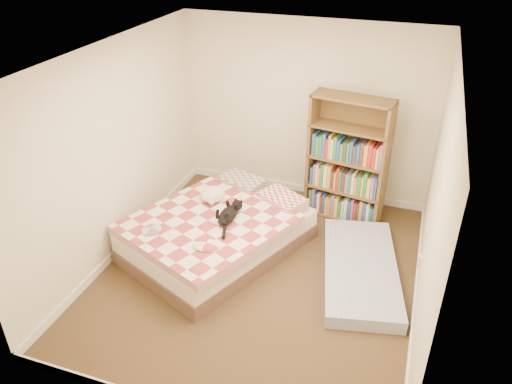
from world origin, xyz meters
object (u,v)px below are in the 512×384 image
(floor_mattress, at_px, (360,269))
(bed, at_px, (219,231))
(black_cat, at_px, (229,213))
(white_dog, at_px, (213,195))
(bookshelf, at_px, (346,176))

(floor_mattress, bearing_deg, bed, 169.04)
(black_cat, bearing_deg, white_dog, 144.69)
(bed, relative_size, white_dog, 5.89)
(bed, height_order, white_dog, white_dog)
(bed, height_order, floor_mattress, bed)
(bed, bearing_deg, floor_mattress, 24.33)
(bed, xyz_separation_m, bookshelf, (1.30, 1.26, 0.35))
(bookshelf, bearing_deg, black_cat, -121.20)
(bed, height_order, black_cat, black_cat)
(bed, distance_m, bookshelf, 1.84)
(bed, relative_size, floor_mattress, 1.40)
(bed, xyz_separation_m, black_cat, (0.16, -0.06, 0.32))
(white_dog, bearing_deg, bookshelf, 57.87)
(bed, distance_m, black_cat, 0.36)
(bed, height_order, bookshelf, bookshelf)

